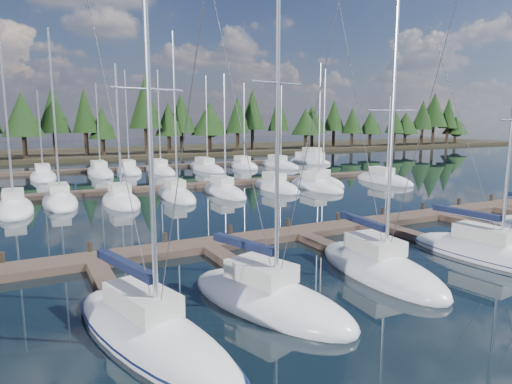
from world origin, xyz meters
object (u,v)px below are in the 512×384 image
front_sailboat_3 (379,268)px  front_sailboat_4 (491,255)px  main_dock (302,235)px  front_sailboat_1 (150,333)px  motor_yacht_right (310,160)px  front_sailboat_2 (268,299)px

front_sailboat_3 → front_sailboat_4: 6.66m
main_dock → front_sailboat_4: 10.27m
front_sailboat_1 → motor_yacht_right: front_sailboat_1 is taller
main_dock → motor_yacht_right: motor_yacht_right is taller
front_sailboat_1 → front_sailboat_2: front_sailboat_2 is taller
front_sailboat_1 → front_sailboat_4: 17.84m
front_sailboat_2 → front_sailboat_4: (13.02, -0.19, -0.02)m
front_sailboat_1 → front_sailboat_3: bearing=8.0°
front_sailboat_1 → motor_yacht_right: 61.13m
front_sailboat_3 → motor_yacht_right: front_sailboat_3 is taller
front_sailboat_3 → front_sailboat_4: size_ratio=1.06×
front_sailboat_4 → main_dock: bearing=127.8°
main_dock → front_sailboat_1: bearing=-143.1°
front_sailboat_1 → motor_yacht_right: bearing=51.0°
front_sailboat_2 → front_sailboat_1: bearing=-171.4°
front_sailboat_4 → motor_yacht_right: bearing=66.3°
main_dock → motor_yacht_right: bearing=55.3°
front_sailboat_2 → front_sailboat_3: front_sailboat_2 is taller
main_dock → front_sailboat_3: (-0.29, -7.08, 0.08)m
main_dock → front_sailboat_3: bearing=-92.4°
front_sailboat_3 → front_sailboat_2: bearing=-172.5°
main_dock → front_sailboat_3: front_sailboat_3 is taller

